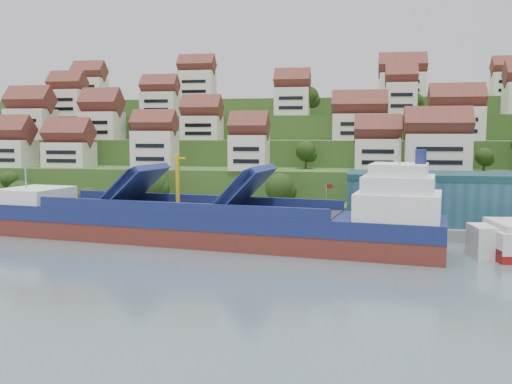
# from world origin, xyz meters

# --- Properties ---
(ground) EXTENTS (300.00, 300.00, 0.00)m
(ground) POSITION_xyz_m (0.00, 0.00, 0.00)
(ground) COLOR slate
(ground) RESTS_ON ground
(quay) EXTENTS (180.00, 14.00, 2.20)m
(quay) POSITION_xyz_m (20.00, 15.00, 1.10)
(quay) COLOR gray
(quay) RESTS_ON ground
(hillside) EXTENTS (260.00, 128.00, 31.00)m
(hillside) POSITION_xyz_m (0.00, 103.55, 10.66)
(hillside) COLOR #2D4C1E
(hillside) RESTS_ON ground
(hillside_village) EXTENTS (153.77, 65.40, 29.68)m
(hillside_village) POSITION_xyz_m (2.07, 59.07, 23.73)
(hillside_village) COLOR white
(hillside_village) RESTS_ON ground
(hillside_trees) EXTENTS (142.24, 62.65, 31.44)m
(hillside_trees) POSITION_xyz_m (-13.62, 41.92, 15.39)
(hillside_trees) COLOR #253E14
(hillside_trees) RESTS_ON ground
(warehouse) EXTENTS (60.00, 15.00, 10.00)m
(warehouse) POSITION_xyz_m (52.00, 17.00, 7.20)
(warehouse) COLOR #265467
(warehouse) RESTS_ON quay
(flagpole) EXTENTS (1.28, 0.16, 8.00)m
(flagpole) POSITION_xyz_m (18.11, 10.00, 6.88)
(flagpole) COLOR gray
(flagpole) RESTS_ON quay
(cargo_ship) EXTENTS (87.22, 25.82, 19.22)m
(cargo_ship) POSITION_xyz_m (-2.05, -0.59, 3.58)
(cargo_ship) COLOR maroon
(cargo_ship) RESTS_ON ground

